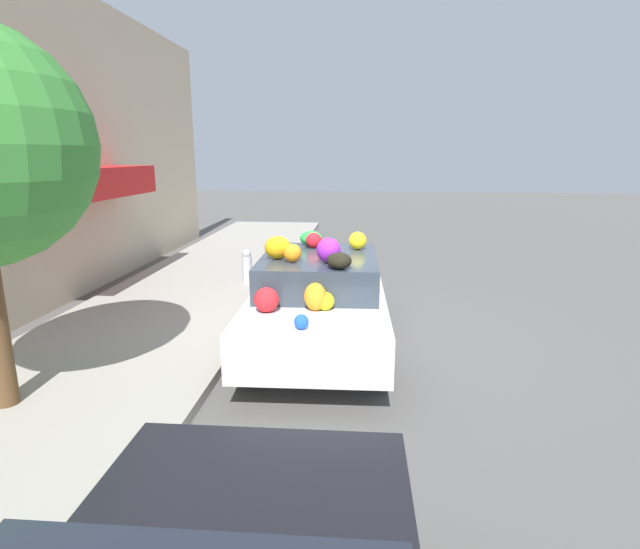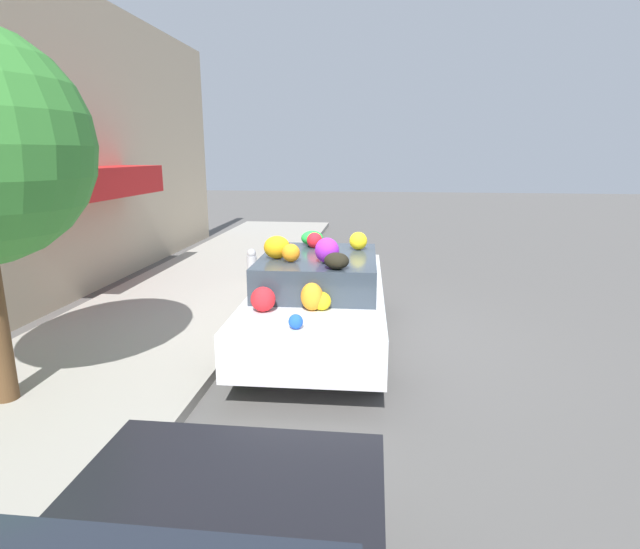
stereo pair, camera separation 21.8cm
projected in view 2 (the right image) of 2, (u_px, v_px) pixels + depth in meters
ground_plane at (319, 341)px, 7.36m from camera, size 60.00×60.00×0.00m
sidewalk_curb at (145, 329)px, 7.66m from camera, size 24.00×3.20×0.13m
fire_hydrant at (252, 266)px, 10.10m from camera, size 0.20×0.20×0.70m
art_car at (319, 295)px, 7.14m from camera, size 4.44×1.91×1.65m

